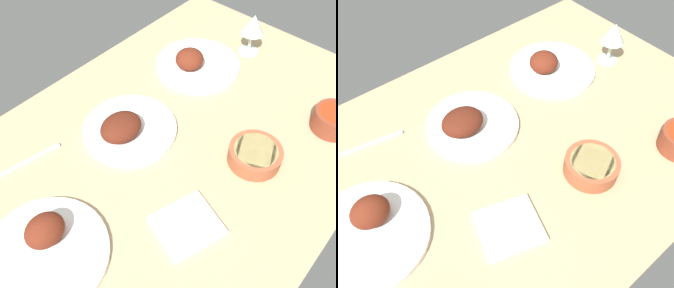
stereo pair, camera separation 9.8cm
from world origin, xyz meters
The scene contains 9 objects.
dining_table centered at (0.00, 0.00, 2.00)cm, with size 140.00×90.00×4.00cm, color tan.
plate_center_main centered at (39.75, -0.57, 5.89)cm, with size 28.32×28.32×8.22cm.
plate_near_viewer centered at (3.46, -12.32, 6.16)cm, with size 26.39×26.39×7.21cm.
plate_far_side centered at (-31.80, -16.13, 5.92)cm, with size 27.71×27.71×7.69cm.
bowl_pasta centered at (-12.01, 19.67, 6.54)cm, with size 13.96×13.96×4.61cm.
bowl_sauce centered at (-36.58, 29.58, 7.27)cm, with size 11.52×11.52×6.03cm.
wine_glass centered at (-50.98, -7.79, 13.93)cm, with size 7.60×7.60×14.00cm.
folded_napkin centered at (14.52, 18.69, 4.60)cm, with size 14.38×12.80×1.20cm, color white.
fork_loose centered at (27.52, -24.61, 4.40)cm, with size 17.41×0.90×0.80cm, color silver.
Camera 1 is at (46.82, 41.41, 81.99)cm, focal length 39.16 mm.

